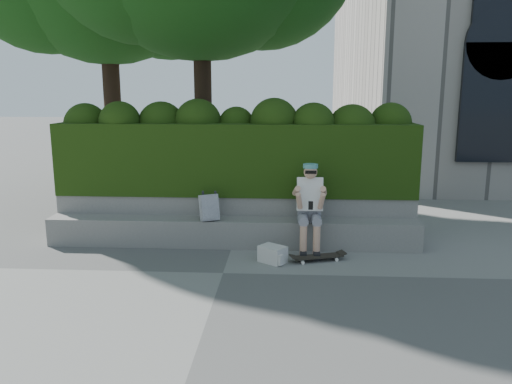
# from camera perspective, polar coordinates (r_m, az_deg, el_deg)

# --- Properties ---
(ground) EXTENTS (80.00, 80.00, 0.00)m
(ground) POSITION_cam_1_polar(r_m,az_deg,el_deg) (7.02, -3.79, -9.23)
(ground) COLOR slate
(ground) RESTS_ON ground
(bench_ledge) EXTENTS (6.00, 0.45, 0.45)m
(bench_ledge) POSITION_cam_1_polar(r_m,az_deg,el_deg) (8.13, -2.72, -4.63)
(bench_ledge) COLOR gray
(bench_ledge) RESTS_ON ground
(planter_wall) EXTENTS (6.00, 0.50, 0.75)m
(planter_wall) POSITION_cam_1_polar(r_m,az_deg,el_deg) (8.54, -2.40, -2.77)
(planter_wall) COLOR gray
(planter_wall) RESTS_ON ground
(hedge) EXTENTS (6.00, 1.00, 1.20)m
(hedge) POSITION_cam_1_polar(r_m,az_deg,el_deg) (8.58, -2.30, 3.92)
(hedge) COLOR black
(hedge) RESTS_ON planter_wall
(person) EXTENTS (0.40, 0.76, 1.38)m
(person) POSITION_cam_1_polar(r_m,az_deg,el_deg) (7.79, 6.16, -1.40)
(person) COLOR gray
(person) RESTS_ON ground
(skateboard) EXTENTS (0.78, 0.41, 0.08)m
(skateboard) POSITION_cam_1_polar(r_m,az_deg,el_deg) (7.51, 7.09, -7.35)
(skateboard) COLOR black
(skateboard) RESTS_ON ground
(backpack_plaid) EXTENTS (0.32, 0.26, 0.42)m
(backpack_plaid) POSITION_cam_1_polar(r_m,az_deg,el_deg) (7.97, -5.37, -1.78)
(backpack_plaid) COLOR silver
(backpack_plaid) RESTS_ON bench_ledge
(backpack_ground) EXTENTS (0.46, 0.43, 0.24)m
(backpack_ground) POSITION_cam_1_polar(r_m,az_deg,el_deg) (7.40, 1.92, -7.11)
(backpack_ground) COLOR beige
(backpack_ground) RESTS_ON ground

